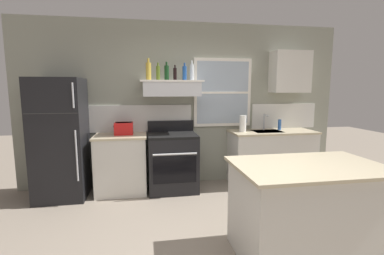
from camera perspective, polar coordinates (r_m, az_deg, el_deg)
name	(u,v)px	position (r m, az deg, el deg)	size (l,w,h in m)	color
back_wall	(186,104)	(4.66, -1.16, 4.85)	(5.40, 0.11, 2.70)	gray
refrigerator	(60,139)	(4.45, -25.75, -2.18)	(0.70, 0.72, 1.77)	black
counter_left_of_stove	(121,164)	(4.44, -14.51, -7.30)	(0.79, 0.63, 0.91)	silver
toaster	(124,128)	(4.37, -14.04, -0.14)	(0.30, 0.20, 0.19)	red
stove_range	(173,161)	(4.41, -4.06, -7.07)	(0.76, 0.69, 1.09)	black
range_hood_shelf	(171,88)	(4.35, -4.34, 8.17)	(0.96, 0.52, 0.24)	silver
bottle_champagne_gold_foil	(148,71)	(4.32, -9.07, 11.55)	(0.08, 0.08, 0.33)	#B29333
bottle_olive_oil_square	(158,73)	(4.36, -7.09, 11.23)	(0.06, 0.06, 0.27)	#4C601E
bottle_dark_green_wine	(167,73)	(4.40, -5.31, 11.31)	(0.07, 0.07, 0.29)	#143819
bottle_balsamic_dark	(175,74)	(4.42, -3.57, 11.08)	(0.06, 0.06, 0.24)	black
bottle_blue_liqueur	(185,73)	(4.34, -1.57, 11.29)	(0.07, 0.07, 0.27)	#1E478C
bottle_clear_tall	(192,72)	(4.46, -0.03, 11.47)	(0.06, 0.06, 0.32)	silver
counter_right_with_sink	(271,157)	(4.90, 16.18, -5.91)	(1.43, 0.63, 0.91)	silver
sink_faucet	(265,120)	(4.84, 14.91, 1.51)	(0.03, 0.17, 0.28)	silver
paper_towel_roll	(243,124)	(4.59, 10.55, 0.81)	(0.11, 0.11, 0.27)	white
dish_soap_bottle	(280,125)	(4.97, 17.79, 0.59)	(0.06, 0.06, 0.18)	blue
kitchen_island	(307,210)	(2.95, 22.83, -15.64)	(1.40, 0.90, 0.91)	silver
upper_cabinet_right	(290,72)	(5.06, 19.76, 10.84)	(0.64, 0.32, 0.70)	silver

